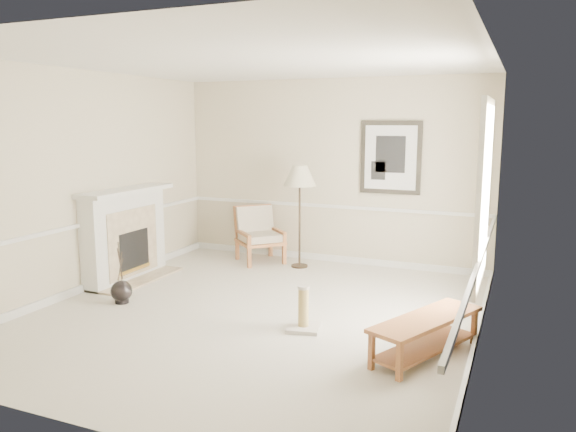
% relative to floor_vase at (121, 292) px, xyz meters
% --- Properties ---
extents(ground, '(5.50, 5.50, 0.00)m').
position_rel_floor_vase_xyz_m(ground, '(1.70, 0.31, -0.14)').
color(ground, silver).
rests_on(ground, ground).
extents(room, '(5.04, 5.54, 2.92)m').
position_rel_floor_vase_xyz_m(room, '(1.84, 0.38, 1.72)').
color(room, beige).
rests_on(room, ground).
extents(fireplace, '(0.64, 1.64, 1.31)m').
position_rel_floor_vase_xyz_m(fireplace, '(-0.64, 0.91, 0.50)').
color(fireplace, white).
rests_on(fireplace, ground).
extents(floor_vase, '(0.27, 0.27, 0.78)m').
position_rel_floor_vase_xyz_m(floor_vase, '(0.00, 0.00, 0.00)').
color(floor_vase, black).
rests_on(floor_vase, ground).
extents(armchair, '(0.97, 0.97, 0.88)m').
position_rel_floor_vase_xyz_m(armchair, '(0.61, 2.62, 0.33)').
color(armchair, brown).
rests_on(armchair, ground).
extents(floor_lamp, '(0.63, 0.63, 1.58)m').
position_rel_floor_vase_xyz_m(floor_lamp, '(1.39, 2.51, 1.24)').
color(floor_lamp, black).
rests_on(floor_lamp, ground).
extents(bench, '(0.94, 1.41, 0.39)m').
position_rel_floor_vase_xyz_m(bench, '(3.76, -0.15, 0.12)').
color(bench, brown).
rests_on(bench, ground).
extents(scratching_post, '(0.42, 0.42, 0.50)m').
position_rel_floor_vase_xyz_m(scratching_post, '(2.42, 0.03, 0.01)').
color(scratching_post, beige).
rests_on(scratching_post, ground).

